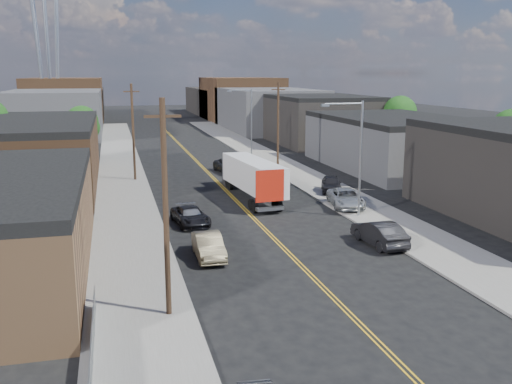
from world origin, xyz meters
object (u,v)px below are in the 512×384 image
semi_truck (250,175)px  car_ahead_truck (231,166)px  car_left_c (191,216)px  car_right_lot_a (346,198)px  car_left_b (209,246)px  car_left_d (191,216)px  car_right_oncoming (379,233)px  car_right_lot_c (331,184)px

semi_truck → car_ahead_truck: size_ratio=2.46×
car_left_c → car_right_lot_a: bearing=1.6°
semi_truck → car_left_b: 17.54m
car_right_lot_a → car_ahead_truck: car_right_lot_a is taller
car_ahead_truck → car_left_d: bearing=-117.0°
car_left_d → car_left_b: bearing=-92.7°
car_left_b → car_right_oncoming: size_ratio=0.92×
car_right_oncoming → car_right_lot_a: bearing=-104.6°
car_left_b → car_left_c: bearing=90.7°
car_ahead_truck → car_left_b: bearing=-112.0°
semi_truck → car_right_oncoming: semi_truck is taller
car_left_c → car_right_lot_c: bearing=22.2°
car_right_lot_a → car_left_b: bearing=-131.8°
car_left_b → car_left_c: (0.00, 8.00, -0.09)m
semi_truck → car_left_c: size_ratio=2.95×
car_left_d → car_right_lot_a: car_right_lot_a is taller
car_left_c → car_right_lot_a: 13.35m
car_right_lot_c → car_ahead_truck: (-6.83, 13.36, -0.12)m
car_left_c → car_left_b: bearing=-97.0°
car_left_b → semi_truck: bearing=68.9°
car_right_lot_a → car_ahead_truck: (-5.73, 19.36, -0.10)m
car_ahead_truck → car_right_lot_a: bearing=-81.3°
car_left_b → car_right_lot_a: (13.20, 10.00, 0.15)m
semi_truck → car_left_b: bearing=-117.4°
car_right_oncoming → car_right_lot_a: size_ratio=0.92×
car_ahead_truck → car_right_oncoming: bearing=-90.5°
car_left_d → car_ahead_truck: car_ahead_truck is taller
car_left_d → car_ahead_truck: size_ratio=0.77×
car_right_lot_c → car_ahead_truck: 15.01m
car_right_oncoming → car_right_lot_c: car_right_lot_c is taller
car_right_oncoming → semi_truck: bearing=-77.5°
car_left_b → car_ahead_truck: car_ahead_truck is taller
car_left_d → car_right_lot_c: bearing=26.5°
car_right_oncoming → car_right_lot_c: 16.44m
car_right_oncoming → car_ahead_truck: car_right_oncoming is taller
car_left_b → car_left_c: car_left_b is taller
car_left_b → car_ahead_truck: (7.47, 29.36, 0.05)m
car_left_b → car_right_oncoming: bearing=-0.1°
car_right_lot_a → car_right_oncoming: bearing=-90.0°
car_left_b → car_right_lot_a: bearing=37.9°
semi_truck → car_left_c: 10.59m
semi_truck → car_right_oncoming: bearing=-79.5°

